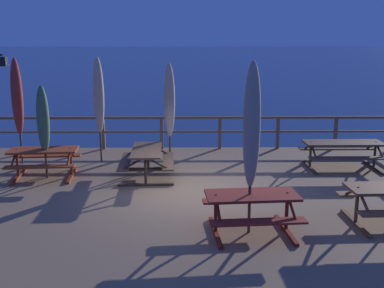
{
  "coord_description": "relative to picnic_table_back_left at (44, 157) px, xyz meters",
  "views": [
    {
      "loc": [
        -0.12,
        -10.62,
        4.17
      ],
      "look_at": [
        0.0,
        0.68,
        1.6
      ],
      "focal_mm": 43.04,
      "sensor_mm": 36.0,
      "label": 1
    }
  ],
  "objects": [
    {
      "name": "patio_umbrella_tall_back_right",
      "position": [
        -1.09,
        1.41,
        1.4
      ],
      "size": [
        0.32,
        0.32,
        3.08
      ],
      "color": "#4C3828",
      "rests_on": "wooden_deck"
    },
    {
      "name": "wooden_deck",
      "position": [
        3.9,
        -1.16,
        -0.85
      ],
      "size": [
        13.88,
        9.11,
        0.6
      ],
      "primitive_type": "cube",
      "color": "#846647",
      "rests_on": "ground"
    },
    {
      "name": "patio_umbrella_tall_back_left",
      "position": [
        4.94,
        -3.65,
        1.49
      ],
      "size": [
        0.32,
        0.32,
        3.22
      ],
      "color": "#4C3828",
      "rests_on": "wooden_deck"
    },
    {
      "name": "patio_umbrella_short_mid",
      "position": [
        3.28,
        1.24,
        1.32
      ],
      "size": [
        0.32,
        0.32,
        2.94
      ],
      "color": "#4C3828",
      "rests_on": "wooden_deck"
    },
    {
      "name": "patio_umbrella_tall_front",
      "position": [
        0.07,
        -0.06,
        1.0
      ],
      "size": [
        0.32,
        0.32,
        2.46
      ],
      "color": "#4C3828",
      "rests_on": "wooden_deck"
    },
    {
      "name": "picnic_table_mid_right",
      "position": [
        4.98,
        -3.66,
        -0.0
      ],
      "size": [
        1.82,
        1.53,
        0.78
      ],
      "color": "maroon",
      "rests_on": "wooden_deck"
    },
    {
      "name": "ground_plane",
      "position": [
        3.9,
        -1.16,
        -1.16
      ],
      "size": [
        600.0,
        600.0,
        0.0
      ],
      "primitive_type": "plane",
      "color": "navy"
    },
    {
      "name": "picnic_table_front_left",
      "position": [
        2.71,
        -0.04,
        0.0
      ],
      "size": [
        1.47,
        1.91,
        0.78
      ],
      "color": "brown",
      "rests_on": "wooden_deck"
    },
    {
      "name": "picnic_table_back_left",
      "position": [
        0.0,
        0.0,
        0.0
      ],
      "size": [
        1.86,
        1.55,
        0.78
      ],
      "color": "#993819",
      "rests_on": "wooden_deck"
    },
    {
      "name": "patio_umbrella_tall_mid_right",
      "position": [
        1.2,
        1.62,
        1.43
      ],
      "size": [
        0.32,
        0.32,
        3.11
      ],
      "color": "#4C3828",
      "rests_on": "wooden_deck"
    },
    {
      "name": "railing_waterside_far",
      "position": [
        3.9,
        3.24,
        0.2
      ],
      "size": [
        13.68,
        0.1,
        1.09
      ],
      "color": "brown",
      "rests_on": "wooden_deck"
    },
    {
      "name": "picnic_table_mid_left",
      "position": [
        8.18,
        0.77,
        0.01
      ],
      "size": [
        2.2,
        1.41,
        0.78
      ],
      "color": "brown",
      "rests_on": "wooden_deck"
    }
  ]
}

